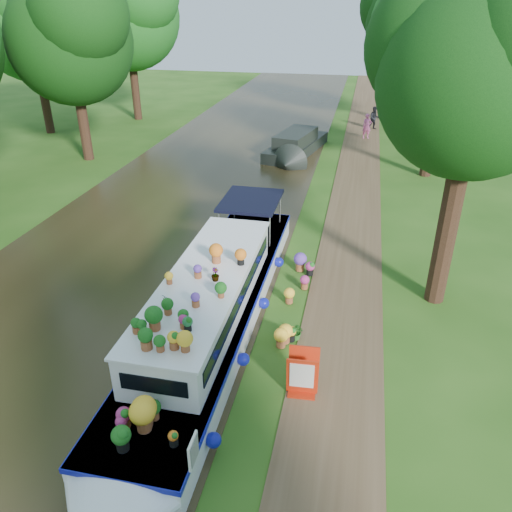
# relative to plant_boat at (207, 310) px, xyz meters

# --- Properties ---
(ground) EXTENTS (100.00, 100.00, 0.00)m
(ground) POSITION_rel_plant_boat_xyz_m (2.25, 0.21, -0.85)
(ground) COLOR #275014
(ground) RESTS_ON ground
(canal_water) EXTENTS (10.00, 100.00, 0.02)m
(canal_water) POSITION_rel_plant_boat_xyz_m (-3.75, 0.21, -0.84)
(canal_water) COLOR black
(canal_water) RESTS_ON ground
(towpath) EXTENTS (2.20, 100.00, 0.03)m
(towpath) POSITION_rel_plant_boat_xyz_m (3.45, 0.21, -0.84)
(towpath) COLOR #513C25
(towpath) RESTS_ON ground
(plant_boat) EXTENTS (2.29, 13.52, 2.22)m
(plant_boat) POSITION_rel_plant_boat_xyz_m (0.00, 0.00, 0.00)
(plant_boat) COLOR white
(plant_boat) RESTS_ON canal_water
(tree_near_overhang) EXTENTS (5.52, 5.28, 8.99)m
(tree_near_overhang) POSITION_rel_plant_boat_xyz_m (6.04, 3.27, 5.75)
(tree_near_overhang) COLOR black
(tree_near_overhang) RESTS_ON ground
(tree_near_mid) EXTENTS (6.90, 6.60, 9.40)m
(tree_near_mid) POSITION_rel_plant_boat_xyz_m (6.73, 15.29, 5.58)
(tree_near_mid) COLOR black
(tree_near_mid) RESTS_ON ground
(tree_near_far) EXTENTS (7.59, 7.26, 10.30)m
(tree_near_far) POSITION_rel_plant_boat_xyz_m (6.23, 26.30, 6.20)
(tree_near_far) COLOR black
(tree_near_far) RESTS_ON ground
(tree_far_c) EXTENTS (7.13, 6.82, 9.59)m
(tree_far_c) POSITION_rel_plant_boat_xyz_m (-11.27, 14.29, 5.67)
(tree_far_c) COLOR black
(tree_far_c) RESTS_ON ground
(tree_far_d) EXTENTS (8.05, 7.70, 10.85)m
(tree_far_d) POSITION_rel_plant_boat_xyz_m (-12.77, 24.30, 6.55)
(tree_far_d) COLOR black
(tree_far_d) RESTS_ON ground
(tree_far_h) EXTENTS (7.82, 7.48, 10.49)m
(tree_far_h) POSITION_rel_plant_boat_xyz_m (-16.77, 19.30, 6.28)
(tree_far_h) COLOR black
(tree_far_h) RESTS_ON ground
(second_boat) EXTENTS (3.10, 7.03, 1.30)m
(second_boat) POSITION_rel_plant_boat_xyz_m (-0.18, 17.50, -0.32)
(second_boat) COLOR black
(second_boat) RESTS_ON canal_water
(sandwich_board) EXTENTS (0.71, 0.59, 1.11)m
(sandwich_board) POSITION_rel_plant_boat_xyz_m (2.70, -1.60, -0.32)
(sandwich_board) COLOR red
(sandwich_board) RESTS_ON towpath
(pedestrian_pink) EXTENTS (0.63, 0.49, 1.52)m
(pedestrian_pink) POSITION_rel_plant_boat_xyz_m (3.70, 21.95, -0.06)
(pedestrian_pink) COLOR #D45793
(pedestrian_pink) RESTS_ON towpath
(pedestrian_dark) EXTENTS (0.87, 0.77, 1.49)m
(pedestrian_dark) POSITION_rel_plant_boat_xyz_m (4.15, 24.49, -0.08)
(pedestrian_dark) COLOR black
(pedestrian_dark) RESTS_ON towpath
(verge_plant) EXTENTS (0.53, 0.49, 0.48)m
(verge_plant) POSITION_rel_plant_boat_xyz_m (2.30, 0.38, -0.61)
(verge_plant) COLOR #296D20
(verge_plant) RESTS_ON ground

